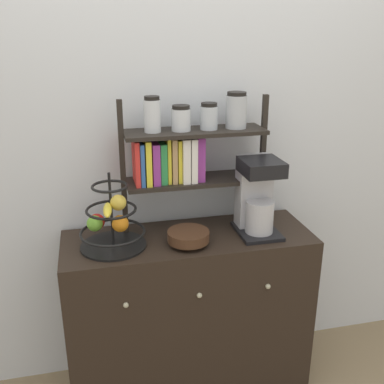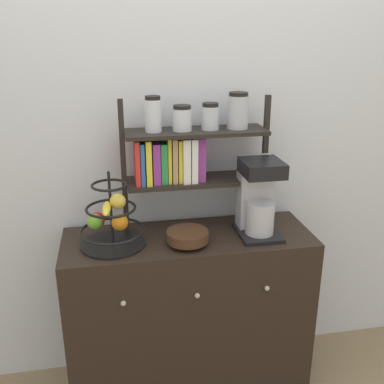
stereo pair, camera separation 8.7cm
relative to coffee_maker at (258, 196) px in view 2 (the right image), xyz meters
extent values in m
cube|color=silver|center=(-0.33, 0.26, 0.27)|extent=(7.00, 0.05, 2.60)
cube|color=black|center=(-0.33, 0.01, -0.61)|extent=(1.18, 0.42, 0.85)
sphere|color=#B2AD8C|center=(-0.65, -0.20, -0.37)|extent=(0.02, 0.02, 0.02)
sphere|color=#B2AD8C|center=(-0.33, -0.20, -0.37)|extent=(0.02, 0.02, 0.02)
sphere|color=#B2AD8C|center=(0.00, -0.20, -0.37)|extent=(0.02, 0.02, 0.02)
cube|color=black|center=(0.00, -0.02, -0.17)|extent=(0.19, 0.24, 0.02)
cube|color=#B7B7BC|center=(0.00, 0.04, 0.01)|extent=(0.16, 0.10, 0.35)
cylinder|color=#B7B7BC|center=(0.00, -0.05, -0.09)|extent=(0.13, 0.13, 0.15)
cube|color=black|center=(0.00, -0.04, 0.15)|extent=(0.18, 0.19, 0.07)
cylinder|color=black|center=(-0.68, -0.01, -0.18)|extent=(0.29, 0.29, 0.01)
cylinder|color=black|center=(-0.68, -0.01, -0.01)|extent=(0.01, 0.01, 0.34)
torus|color=black|center=(-0.68, -0.01, -0.11)|extent=(0.29, 0.29, 0.01)
torus|color=black|center=(-0.68, -0.01, -0.01)|extent=(0.22, 0.22, 0.01)
torus|color=black|center=(-0.68, -0.01, 0.10)|extent=(0.16, 0.16, 0.01)
sphere|color=red|center=(-0.74, 0.04, -0.08)|extent=(0.07, 0.07, 0.07)
sphere|color=#6BAD33|center=(-0.75, 0.02, -0.08)|extent=(0.07, 0.07, 0.07)
sphere|color=orange|center=(-0.64, -0.01, -0.08)|extent=(0.08, 0.08, 0.08)
ellipsoid|color=yellow|center=(-0.70, -0.07, 0.02)|extent=(0.05, 0.15, 0.04)
sphere|color=gold|center=(-0.65, -0.02, 0.03)|extent=(0.07, 0.07, 0.07)
cylinder|color=#422819|center=(-0.35, -0.07, -0.17)|extent=(0.10, 0.10, 0.02)
cylinder|color=#422819|center=(-0.35, -0.07, -0.14)|extent=(0.19, 0.19, 0.05)
cube|color=black|center=(-0.61, 0.11, 0.13)|extent=(0.02, 0.02, 0.63)
cube|color=black|center=(0.06, 0.11, 0.13)|extent=(0.02, 0.02, 0.63)
cube|color=black|center=(-0.27, 0.11, 0.06)|extent=(0.65, 0.20, 0.02)
cube|color=black|center=(-0.27, 0.11, 0.29)|extent=(0.65, 0.20, 0.02)
cube|color=red|center=(-0.55, 0.11, 0.17)|extent=(0.02, 0.16, 0.21)
cube|color=#2D599E|center=(-0.53, 0.11, 0.16)|extent=(0.02, 0.16, 0.20)
cube|color=yellow|center=(-0.50, 0.11, 0.17)|extent=(0.03, 0.16, 0.21)
cube|color=#8C338C|center=(-0.46, 0.11, 0.16)|extent=(0.03, 0.15, 0.19)
cube|color=#2D8C47|center=(-0.43, 0.11, 0.16)|extent=(0.03, 0.13, 0.19)
cube|color=yellow|center=(-0.40, 0.11, 0.17)|extent=(0.02, 0.12, 0.21)
cube|color=tan|center=(-0.38, 0.11, 0.17)|extent=(0.02, 0.14, 0.21)
cube|color=yellow|center=(-0.35, 0.11, 0.17)|extent=(0.02, 0.13, 0.20)
cube|color=white|center=(-0.32, 0.11, 0.17)|extent=(0.03, 0.16, 0.21)
cube|color=white|center=(-0.29, 0.11, 0.17)|extent=(0.03, 0.16, 0.21)
cube|color=#8C338C|center=(-0.26, 0.11, 0.17)|extent=(0.03, 0.13, 0.21)
cylinder|color=silver|center=(-0.47, 0.11, 0.37)|extent=(0.08, 0.08, 0.14)
cylinder|color=black|center=(-0.47, 0.11, 0.45)|extent=(0.07, 0.07, 0.02)
cylinder|color=silver|center=(-0.34, 0.11, 0.35)|extent=(0.09, 0.09, 0.10)
cylinder|color=black|center=(-0.34, 0.11, 0.41)|extent=(0.08, 0.08, 0.02)
cylinder|color=silver|center=(-0.21, 0.11, 0.35)|extent=(0.08, 0.08, 0.11)
cylinder|color=black|center=(-0.21, 0.11, 0.41)|extent=(0.07, 0.07, 0.02)
cylinder|color=#ADB2B7|center=(-0.08, 0.11, 0.38)|extent=(0.10, 0.10, 0.15)
cylinder|color=black|center=(-0.08, 0.11, 0.46)|extent=(0.09, 0.09, 0.02)
camera|label=1|loc=(-0.75, -1.85, 0.74)|focal=42.00mm
camera|label=2|loc=(-0.66, -1.87, 0.74)|focal=42.00mm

